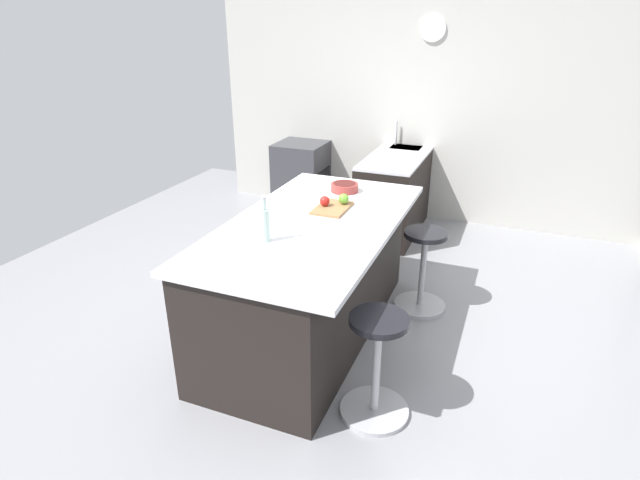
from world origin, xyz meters
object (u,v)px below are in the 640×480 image
object	(u,v)px
apple_red	(325,201)
apple_green	(344,199)
oven_range	(301,176)
water_bottle	(265,224)
cutting_board	(332,208)
fruit_bowl	(345,187)
kitchen_island	(308,277)
stool_by_window	(422,272)
stool_middle	(376,370)

from	to	relation	value
apple_red	apple_green	bearing A→B (deg)	128.66
oven_range	water_bottle	bearing A→B (deg)	19.84
cutting_board	fruit_bowl	xyz separation A→B (m)	(-0.45, -0.06, 0.03)
apple_red	cutting_board	bearing A→B (deg)	91.26
water_bottle	apple_green	bearing A→B (deg)	162.91
oven_range	kitchen_island	distance (m)	2.86
stool_by_window	fruit_bowl	world-z (taller)	fruit_bowl
oven_range	stool_middle	distance (m)	3.83
kitchen_island	fruit_bowl	distance (m)	0.89
fruit_bowl	apple_green	bearing A→B (deg)	18.37
water_bottle	fruit_bowl	bearing A→B (deg)	173.33
apple_green	fruit_bowl	size ratio (longest dim) A/B	0.36
apple_red	fruit_bowl	xyz separation A→B (m)	(-0.45, 0.00, -0.02)
kitchen_island	apple_green	xyz separation A→B (m)	(-0.38, 0.14, 0.53)
stool_middle	cutting_board	size ratio (longest dim) A/B	1.97
stool_middle	apple_red	world-z (taller)	apple_red
apple_red	fruit_bowl	world-z (taller)	apple_red
kitchen_island	stool_by_window	size ratio (longest dim) A/B	3.10
apple_green	water_bottle	xyz separation A→B (m)	(0.83, -0.25, 0.06)
stool_middle	water_bottle	distance (m)	1.17
apple_red	fruit_bowl	distance (m)	0.45
kitchen_island	cutting_board	size ratio (longest dim) A/B	6.12
oven_range	apple_red	size ratio (longest dim) A/B	11.01
fruit_bowl	kitchen_island	bearing A→B (deg)	-2.22
stool_by_window	water_bottle	xyz separation A→B (m)	(1.15, -0.86, 0.74)
kitchen_island	fruit_bowl	bearing A→B (deg)	177.78
apple_green	fruit_bowl	bearing A→B (deg)	-161.63
kitchen_island	fruit_bowl	world-z (taller)	fruit_bowl
stool_by_window	stool_middle	world-z (taller)	same
oven_range	cutting_board	distance (m)	2.70
stool_by_window	apple_red	xyz separation A→B (m)	(0.42, -0.73, 0.68)
stool_middle	apple_red	distance (m)	1.40
stool_middle	fruit_bowl	bearing A→B (deg)	-153.03
cutting_board	apple_red	world-z (taller)	apple_red
stool_by_window	cutting_board	xyz separation A→B (m)	(0.41, -0.67, 0.63)
stool_by_window	fruit_bowl	size ratio (longest dim) A/B	3.06
oven_range	stool_by_window	size ratio (longest dim) A/B	1.22
oven_range	apple_red	bearing A→B (deg)	28.04
apple_green	apple_red	xyz separation A→B (m)	(0.10, -0.12, -0.00)
apple_red	fruit_bowl	bearing A→B (deg)	179.40
stool_by_window	apple_green	distance (m)	0.97
cutting_board	apple_red	bearing A→B (deg)	-88.74
kitchen_island	cutting_board	distance (m)	0.57
apple_red	water_bottle	world-z (taller)	water_bottle
oven_range	fruit_bowl	distance (m)	2.30
fruit_bowl	stool_by_window	bearing A→B (deg)	87.45
oven_range	cutting_board	xyz separation A→B (m)	(2.31, 1.29, 0.53)
stool_by_window	apple_green	xyz separation A→B (m)	(0.32, -0.61, 0.68)
stool_by_window	stool_middle	distance (m)	1.39
stool_middle	cutting_board	bearing A→B (deg)	-145.69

